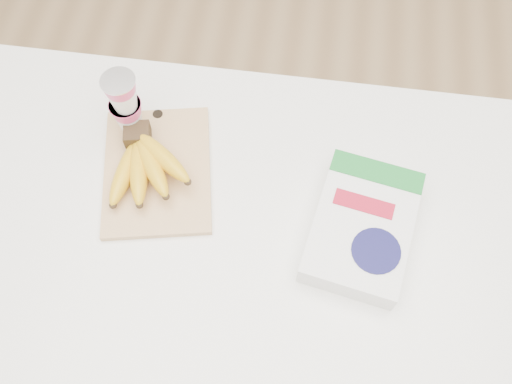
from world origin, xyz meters
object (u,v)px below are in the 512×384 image
table (221,309)px  bananas (144,163)px  cutting_board (157,171)px  yogurt_stack (125,103)px  cereal_box (362,227)px

table → bananas: bearing=138.1°
cutting_board → yogurt_stack: (-0.07, 0.09, 0.09)m
cutting_board → bananas: bananas is taller
cereal_box → bananas: bearing=-179.0°
cutting_board → table: bearing=-58.9°
bananas → cereal_box: 0.41m
cutting_board → cereal_box: bearing=-22.1°
bananas → cereal_box: bananas is taller
yogurt_stack → bananas: bearing=-62.5°
cutting_board → cereal_box: (0.39, -0.07, 0.02)m
cutting_board → cereal_box: 0.39m
yogurt_stack → cereal_box: yogurt_stack is taller
yogurt_stack → cereal_box: bearing=-19.2°
table → yogurt_stack: (-0.18, 0.21, 0.53)m
cutting_board → cereal_box: cereal_box is taller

